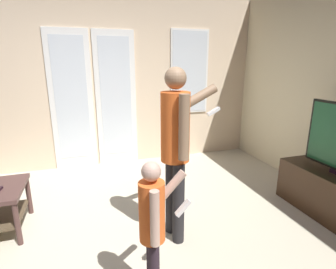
# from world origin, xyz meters

# --- Properties ---
(ground_plane) EXTENTS (5.91, 4.61, 0.02)m
(ground_plane) POSITION_xyz_m (0.00, 0.00, -0.01)
(ground_plane) COLOR beige
(wall_back_with_doors) EXTENTS (5.91, 0.09, 2.74)m
(wall_back_with_doors) POSITION_xyz_m (0.06, 2.27, 1.34)
(wall_back_with_doors) COLOR beige
(wall_back_with_doors) RESTS_ON ground_plane
(person_adult) EXTENTS (0.68, 0.48, 1.61)m
(person_adult) POSITION_xyz_m (0.80, 0.06, 0.97)
(person_adult) COLOR #262426
(person_adult) RESTS_ON ground_plane
(person_child) EXTENTS (0.39, 0.29, 1.06)m
(person_child) POSITION_xyz_m (0.41, -0.61, 0.64)
(person_child) COLOR #2C2029
(person_child) RESTS_ON ground_plane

